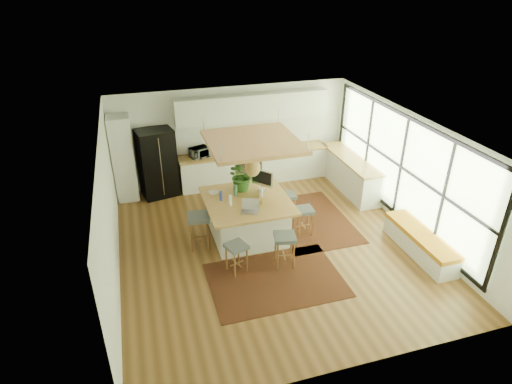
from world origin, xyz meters
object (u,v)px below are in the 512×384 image
object	(u,v)px
fridge	(157,163)
stool_right_back	(287,205)
stool_near_left	(237,257)
laptop	(250,207)
monitor	(262,180)
stool_left_side	(199,232)
stool_right_front	(304,220)
island_plant	(242,178)
stool_near_right	(284,251)
island	(247,218)
microwave	(199,151)

from	to	relation	value
fridge	stool_right_back	size ratio (longest dim) A/B	2.78
stool_near_left	laptop	bearing A→B (deg)	55.55
laptop	monitor	bearing A→B (deg)	79.38
laptop	stool_near_left	bearing A→B (deg)	-103.46
monitor	stool_left_side	bearing A→B (deg)	-114.81
stool_right_front	island_plant	distance (m)	1.70
stool_near_right	stool_right_front	bearing A→B (deg)	50.17
island	stool_near_left	xyz separation A→B (m)	(-0.57, -1.24, -0.11)
fridge	microwave	bearing A→B (deg)	-9.07
laptop	island_plant	size ratio (longest dim) A/B	0.53
stool_near_right	island_plant	xyz separation A→B (m)	(-0.40, 1.79, 0.86)
island	monitor	xyz separation A→B (m)	(0.44, 0.32, 0.72)
stool_near_left	stool_right_back	bearing A→B (deg)	45.22
stool_near_right	microwave	xyz separation A→B (m)	(-1.01, 3.97, 0.74)
laptop	microwave	world-z (taller)	microwave
stool_right_back	stool_near_right	bearing A→B (deg)	-111.69
stool_left_side	stool_right_back	bearing A→B (deg)	14.90
fridge	stool_near_right	xyz separation A→B (m)	(2.15, -3.92, -0.57)
fridge	stool_right_front	size ratio (longest dim) A/B	2.77
stool_left_side	laptop	world-z (taller)	laptop
island	laptop	world-z (taller)	laptop
monitor	island_plant	distance (m)	0.45
stool_left_side	island_plant	bearing A→B (deg)	28.81
stool_near_left	fridge	bearing A→B (deg)	106.61
stool_right_back	laptop	world-z (taller)	laptop
fridge	stool_right_front	distance (m)	4.21
fridge	stool_left_side	world-z (taller)	fridge
stool_right_back	microwave	xyz separation A→B (m)	(-1.71, 2.21, 0.74)
laptop	fridge	bearing A→B (deg)	138.11
laptop	island_plant	distance (m)	1.07
fridge	monitor	size ratio (longest dim) A/B	3.31
stool_left_side	island_plant	xyz separation A→B (m)	(1.14, 0.63, 0.86)
stool_near_right	stool_right_front	world-z (taller)	stool_near_right
island_plant	microwave	bearing A→B (deg)	105.61
fridge	stool_left_side	bearing A→B (deg)	-89.00
stool_right_front	stool_left_side	bearing A→B (deg)	175.86
stool_right_back	stool_left_side	xyz separation A→B (m)	(-2.25, -0.60, 0.00)
stool_near_left	monitor	distance (m)	2.04
fridge	island	distance (m)	3.18
laptop	island_plant	xyz separation A→B (m)	(0.12, 1.05, 0.16)
stool_near_right	stool_right_back	world-z (taller)	stool_near_right
stool_near_right	island_plant	size ratio (longest dim) A/B	1.00
island_plant	island	bearing A→B (deg)	-92.92
island	stool_near_right	xyz separation A→B (m)	(0.43, -1.29, -0.11)
microwave	fridge	bearing A→B (deg)	160.63
stool_right_back	microwave	size ratio (longest dim) A/B	1.33
stool_left_side	fridge	bearing A→B (deg)	102.30
fridge	island_plant	world-z (taller)	fridge
stool_near_left	stool_near_right	world-z (taller)	stool_near_right
island	stool_near_right	world-z (taller)	island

